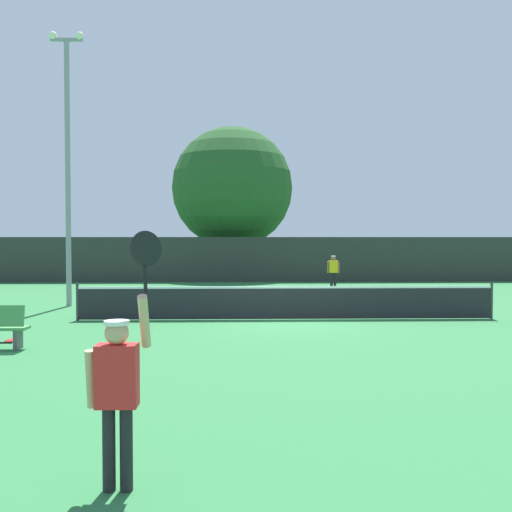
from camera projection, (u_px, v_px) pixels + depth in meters
The scene contains 12 objects.
ground_plane at pixel (287, 320), 16.49m from camera, with size 120.00×120.00×0.00m, color #2D723D.
tennis_net at pixel (287, 302), 16.47m from camera, with size 12.01×0.08×1.07m.
perimeter_fence at pixel (265, 259), 30.67m from camera, with size 34.51×0.12×2.40m, color #2D332D.
player_serving at pixel (119, 378), 5.30m from camera, with size 0.67×0.38×2.42m.
player_receiving at pixel (333, 269), 26.20m from camera, with size 0.57×0.23×1.54m.
tennis_ball at pixel (277, 308), 19.08m from camera, with size 0.07×0.07×0.07m, color #CCE033.
spare_racket at pixel (11, 340), 13.03m from camera, with size 0.28×0.52×0.04m.
light_pole at pixel (68, 153), 19.61m from camera, with size 1.18×0.28×9.37m.
large_tree at pixel (232, 188), 34.35m from camera, with size 7.23×7.23×8.98m.
parked_car_near at pixel (205, 263), 36.81m from camera, with size 2.45×4.42×1.69m.
parked_car_mid at pixel (285, 261), 39.42m from camera, with size 2.29×4.36×1.69m.
parked_car_far at pixel (406, 261), 38.62m from camera, with size 2.37×4.39×1.69m.
Camera 1 is at (-1.35, -16.39, 2.34)m, focal length 40.26 mm.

